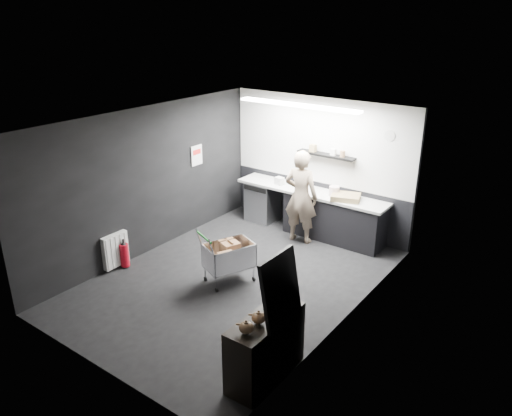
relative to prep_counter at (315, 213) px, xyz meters
The scene contains 22 objects.
floor 2.47m from the prep_counter, 93.20° to the right, with size 5.50×5.50×0.00m, color black.
ceiling 3.30m from the prep_counter, 93.20° to the right, with size 5.50×5.50×0.00m, color white.
wall_back 0.96m from the prep_counter, 112.30° to the left, with size 5.50×5.50×0.00m, color black.
wall_front 5.25m from the prep_counter, 91.50° to the right, with size 5.50×5.50×0.00m, color black.
wall_left 3.35m from the prep_counter, 131.43° to the right, with size 5.50×5.50×0.00m, color black.
wall_right 3.18m from the prep_counter, 52.38° to the right, with size 5.50×5.50×0.00m, color black.
kitchen_wall_panel 1.43m from the prep_counter, 113.58° to the left, with size 3.95×0.02×1.70m, color silver.
dado_panel 0.34m from the prep_counter, 113.58° to the left, with size 3.95×0.02×1.00m, color black.
floating_shelf 1.18m from the prep_counter, 72.13° to the left, with size 1.20×0.22×0.04m, color black.
wall_clock 2.13m from the prep_counter, 13.36° to the left, with size 0.20×0.20×0.03m, color silver.
poster 2.63m from the prep_counter, 152.11° to the right, with size 0.02×0.30×0.40m, color silver.
poster_red_band 2.66m from the prep_counter, 152.05° to the right, with size 0.01×0.22×0.10m, color red.
radiator 3.92m from the prep_counter, 122.01° to the right, with size 0.10×0.50×0.60m, color silver.
ceiling_strip 2.29m from the prep_counter, 103.37° to the right, with size 2.40×0.20×0.04m, color white.
prep_counter is the anchor object (origin of this frame).
person 0.65m from the prep_counter, 100.24° to the right, with size 0.67×0.44×1.83m, color #BFB097.
shopping_cart 2.51m from the prep_counter, 94.55° to the right, with size 0.80×1.03×0.93m.
sideboard 4.35m from the prep_counter, 67.79° to the right, with size 0.48×1.13×1.70m.
fire_extinguisher 3.78m from the prep_counter, 121.76° to the right, with size 0.16×0.16×0.52m.
cardboard_box 0.83m from the prep_counter, ahead, with size 0.52×0.40×0.10m, color olive.
pink_tub 0.66m from the prep_counter, ahead, with size 0.19×0.19×0.19m, color beige.
white_container 0.99m from the prep_counter, behind, with size 0.17×0.13×0.15m, color silver.
Camera 1 is at (4.62, -5.73, 4.23)m, focal length 35.00 mm.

